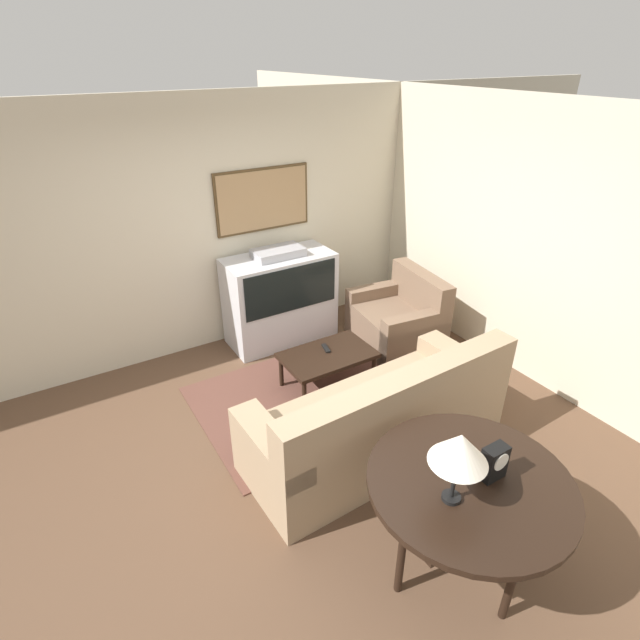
{
  "coord_description": "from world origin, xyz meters",
  "views": [
    {
      "loc": [
        -1.52,
        -2.85,
        3.04
      ],
      "look_at": [
        0.67,
        0.73,
        0.75
      ],
      "focal_mm": 28.0,
      "sensor_mm": 36.0,
      "label": 1
    }
  ],
  "objects_px": {
    "coffee_table": "(328,357)",
    "console_table": "(470,488)",
    "couch": "(379,422)",
    "armchair": "(398,321)",
    "tv": "(280,298)",
    "table_lamp": "(460,449)",
    "mantel_clock": "(494,462)"
  },
  "relations": [
    {
      "from": "coffee_table",
      "to": "table_lamp",
      "type": "xyz_separation_m",
      "value": [
        -0.55,
        -2.19,
        0.81
      ]
    },
    {
      "from": "armchair",
      "to": "coffee_table",
      "type": "height_order",
      "value": "armchair"
    },
    {
      "from": "coffee_table",
      "to": "console_table",
      "type": "xyz_separation_m",
      "value": [
        -0.35,
        -2.16,
        0.37
      ]
    },
    {
      "from": "table_lamp",
      "to": "mantel_clock",
      "type": "distance_m",
      "value": 0.42
    },
    {
      "from": "mantel_clock",
      "to": "couch",
      "type": "bearing_deg",
      "value": 86.21
    },
    {
      "from": "coffee_table",
      "to": "console_table",
      "type": "height_order",
      "value": "console_table"
    },
    {
      "from": "tv",
      "to": "coffee_table",
      "type": "bearing_deg",
      "value": -92.47
    },
    {
      "from": "coffee_table",
      "to": "mantel_clock",
      "type": "height_order",
      "value": "mantel_clock"
    },
    {
      "from": "couch",
      "to": "mantel_clock",
      "type": "xyz_separation_m",
      "value": [
        -0.08,
        -1.16,
        0.56
      ]
    },
    {
      "from": "table_lamp",
      "to": "couch",
      "type": "bearing_deg",
      "value": 70.74
    },
    {
      "from": "tv",
      "to": "console_table",
      "type": "distance_m",
      "value": 3.28
    },
    {
      "from": "tv",
      "to": "table_lamp",
      "type": "xyz_separation_m",
      "value": [
        -0.6,
        -3.29,
        0.62
      ]
    },
    {
      "from": "console_table",
      "to": "armchair",
      "type": "bearing_deg",
      "value": 58.69
    },
    {
      "from": "tv",
      "to": "mantel_clock",
      "type": "xyz_separation_m",
      "value": [
        -0.27,
        -3.29,
        0.36
      ]
    },
    {
      "from": "coffee_table",
      "to": "mantel_clock",
      "type": "bearing_deg",
      "value": -95.81
    },
    {
      "from": "couch",
      "to": "tv",
      "type": "bearing_deg",
      "value": -97.16
    },
    {
      "from": "couch",
      "to": "console_table",
      "type": "relative_size",
      "value": 1.8
    },
    {
      "from": "console_table",
      "to": "mantel_clock",
      "type": "xyz_separation_m",
      "value": [
        0.13,
        -0.04,
        0.18
      ]
    },
    {
      "from": "couch",
      "to": "mantel_clock",
      "type": "distance_m",
      "value": 1.29
    },
    {
      "from": "armchair",
      "to": "console_table",
      "type": "height_order",
      "value": "armchair"
    },
    {
      "from": "armchair",
      "to": "table_lamp",
      "type": "bearing_deg",
      "value": -27.0
    },
    {
      "from": "armchair",
      "to": "coffee_table",
      "type": "distance_m",
      "value": 1.17
    },
    {
      "from": "armchair",
      "to": "table_lamp",
      "type": "height_order",
      "value": "table_lamp"
    },
    {
      "from": "table_lamp",
      "to": "coffee_table",
      "type": "bearing_deg",
      "value": 75.89
    },
    {
      "from": "tv",
      "to": "mantel_clock",
      "type": "distance_m",
      "value": 3.32
    },
    {
      "from": "console_table",
      "to": "tv",
      "type": "bearing_deg",
      "value": 83.04
    },
    {
      "from": "couch",
      "to": "mantel_clock",
      "type": "bearing_deg",
      "value": 84.25
    },
    {
      "from": "mantel_clock",
      "to": "armchair",
      "type": "bearing_deg",
      "value": 61.27
    },
    {
      "from": "armchair",
      "to": "mantel_clock",
      "type": "xyz_separation_m",
      "value": [
        -1.36,
        -2.47,
        0.6
      ]
    },
    {
      "from": "couch",
      "to": "armchair",
      "type": "xyz_separation_m",
      "value": [
        1.28,
        1.32,
        -0.04
      ]
    },
    {
      "from": "tv",
      "to": "table_lamp",
      "type": "distance_m",
      "value": 3.4
    },
    {
      "from": "couch",
      "to": "console_table",
      "type": "xyz_separation_m",
      "value": [
        -0.2,
        -1.12,
        0.38
      ]
    }
  ]
}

